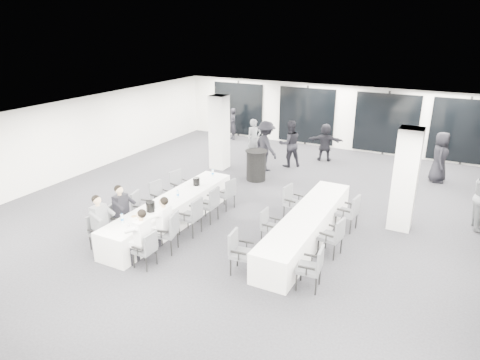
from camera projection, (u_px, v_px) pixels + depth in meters
The scene contains 41 objects.
room at pixel (290, 161), 12.88m from camera, with size 14.04×16.04×2.84m.
column_left at pixel (219, 132), 16.22m from camera, with size 0.60×0.60×2.80m, color silver.
column_right at pixel (405, 180), 11.34m from camera, with size 0.60×0.60×2.80m, color silver.
banquet_table_main at pixel (172, 212), 11.86m from camera, with size 0.90×5.00×0.75m, color silver.
banquet_table_side at pixel (306, 227), 10.98m from camera, with size 0.90×5.00×0.75m, color silver.
cocktail_table at pixel (256, 165), 15.19m from camera, with size 0.78×0.78×1.09m.
chair_main_left_near at pixel (98, 230), 10.57m from camera, with size 0.48×0.52×0.88m.
chair_main_left_second at pixel (119, 217), 11.18m from camera, with size 0.54×0.57×0.92m.
chair_main_left_mid at pixel (140, 206), 11.88m from camera, with size 0.56×0.59×0.93m.
chair_main_left_fourth at pixel (159, 195), 12.59m from camera, with size 0.55×0.59×0.95m.
chair_main_left_far at pixel (179, 184), 13.40m from camera, with size 0.58×0.61×0.97m.
chair_main_right_near at pixel (147, 248), 9.72m from camera, with size 0.45×0.50×0.88m.
chair_main_right_second at pixel (169, 230), 10.38m from camera, with size 0.63×0.65×1.02m.
chair_main_right_mid at pixel (193, 214), 11.23m from camera, with size 0.52×0.59×1.02m.
chair_main_right_fourth at pixel (210, 203), 11.97m from camera, with size 0.51×0.57×1.00m.
chair_main_right_far at pixel (227, 192), 12.80m from camera, with size 0.55×0.59×0.95m.
chair_side_left_near at pixel (239, 250), 9.50m from camera, with size 0.56×0.60×0.99m.
chair_side_left_mid at pixel (269, 224), 10.86m from camera, with size 0.45×0.50×0.88m.
chair_side_left_far at pixel (292, 200), 12.19m from camera, with size 0.56×0.60×0.98m.
chair_side_right_near at pixel (313, 266), 8.90m from camera, with size 0.54×0.59×0.97m.
chair_side_right_mid at pixel (334, 235), 10.19m from camera, with size 0.56×0.60×0.98m.
chair_side_right_far at pixel (350, 211), 11.45m from camera, with size 0.57×0.61×1.01m.
seated_guest_a at pixel (101, 220), 10.38m from camera, with size 0.50×0.38×1.44m.
seated_guest_b at pixel (123, 208), 11.02m from camera, with size 0.50×0.38×1.44m.
seated_guest_c at pixel (140, 234), 9.68m from camera, with size 0.50×0.38×1.44m.
seated_guest_d at pixel (162, 220), 10.35m from camera, with size 0.50×0.38×1.44m.
standing_guest_a at pixel (254, 136), 17.53m from camera, with size 0.68×0.55×1.86m, color slate.
standing_guest_b at pixel (290, 141), 16.50m from camera, with size 0.99×0.61×2.06m, color black.
standing_guest_c at pixel (266, 143), 16.05m from camera, with size 1.39×0.71×2.15m, color black.
standing_guest_e at pixel (441, 154), 14.90m from camera, with size 0.98×0.60×2.03m, color black.
standing_guest_f at pixel (325, 140), 17.27m from camera, with size 1.60×0.61×1.74m, color black.
standing_guest_g at pixel (233, 122), 20.43m from camera, with size 0.62×0.50×1.71m, color black.
ice_bucket_near at pixel (151, 207), 10.95m from camera, with size 0.23×0.23×0.26m, color black.
ice_bucket_far at pixel (196, 181), 12.73m from camera, with size 0.20×0.20×0.23m, color black.
water_bottle_a at pixel (122, 219), 10.33m from camera, with size 0.07×0.07×0.23m, color silver.
water_bottle_b at pixel (178, 194), 11.84m from camera, with size 0.07×0.07×0.21m, color silver.
water_bottle_c at pixel (213, 173), 13.48m from camera, with size 0.07×0.07×0.22m, color silver.
plate_a at pixel (134, 216), 10.68m from camera, with size 0.21×0.21×0.03m.
plate_b at pixel (138, 220), 10.47m from camera, with size 0.18×0.18×0.03m.
plate_c at pixel (163, 204), 11.40m from camera, with size 0.18×0.18×0.03m.
wine_glass at pixel (128, 226), 9.88m from camera, with size 0.08×0.08×0.20m.
Camera 1 is at (5.24, -10.47, 5.31)m, focal length 32.00 mm.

